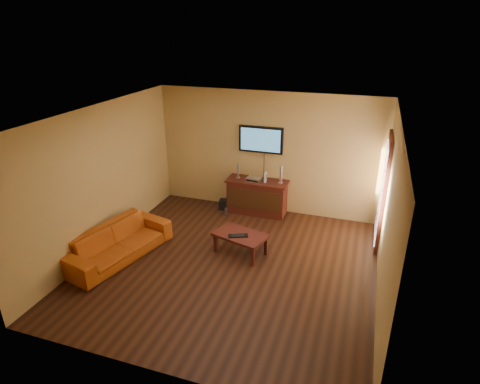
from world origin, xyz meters
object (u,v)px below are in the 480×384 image
at_px(speaker_right, 281,175).
at_px(av_receiver, 254,179).
at_px(speaker_left, 238,171).
at_px(bottle, 226,212).
at_px(keyboard, 238,236).
at_px(coffee_table, 240,237).
at_px(game_console, 266,177).
at_px(television, 261,140).
at_px(media_console, 257,197).
at_px(subwoofer, 224,204).
at_px(sofa, 117,237).

distance_m(speaker_right, av_receiver, 0.61).
xyz_separation_m(speaker_left, bottle, (-0.15, -0.41, -0.84)).
height_order(speaker_right, keyboard, speaker_right).
relative_size(coffee_table, speaker_left, 3.20).
height_order(game_console, keyboard, game_console).
distance_m(television, keyboard, 2.42).
bearing_deg(television, speaker_right, -20.83).
bearing_deg(bottle, media_console, 31.65).
height_order(television, keyboard, television).
height_order(av_receiver, bottle, av_receiver).
relative_size(subwoofer, keyboard, 0.58).
height_order(speaker_right, game_console, speaker_right).
distance_m(media_console, speaker_left, 0.71).
bearing_deg(keyboard, speaker_right, 79.59).
bearing_deg(speaker_left, speaker_right, -0.64).
xyz_separation_m(television, subwoofer, (-0.77, -0.27, -1.54)).
height_order(sofa, bottle, sofa).
bearing_deg(coffee_table, game_console, 90.11).
height_order(television, speaker_left, television).
bearing_deg(media_console, coffee_table, -83.74).
distance_m(sofa, speaker_left, 3.04).
bearing_deg(av_receiver, sofa, -117.91).
xyz_separation_m(speaker_right, av_receiver, (-0.59, -0.06, -0.14)).
distance_m(television, av_receiver, 0.88).
distance_m(television, sofa, 3.62).
distance_m(speaker_right, keyboard, 1.98).
bearing_deg(television, subwoofer, -160.52).
xyz_separation_m(coffee_table, sofa, (-2.09, -0.83, 0.05)).
bearing_deg(sofa, keyboard, -56.46).
bearing_deg(media_console, speaker_left, 175.98).
height_order(media_console, av_receiver, av_receiver).
bearing_deg(sofa, coffee_table, -54.53).
bearing_deg(speaker_right, subwoofer, -176.69).
bearing_deg(sofa, av_receiver, -21.70).
bearing_deg(television, av_receiver, -104.28).
bearing_deg(av_receiver, coffee_table, -73.77).
height_order(speaker_left, subwoofer, speaker_left).
height_order(television, subwoofer, television).
distance_m(media_console, av_receiver, 0.43).
xyz_separation_m(television, game_console, (0.19, -0.23, -0.77)).
distance_m(speaker_right, subwoofer, 1.55).
bearing_deg(av_receiver, television, 83.46).
xyz_separation_m(sofa, av_receiver, (1.83, 2.56, 0.42)).
height_order(coffee_table, av_receiver, av_receiver).
xyz_separation_m(av_receiver, keyboard, (0.24, -1.82, -0.40)).
distance_m(media_console, bottle, 0.77).
bearing_deg(av_receiver, game_console, 13.23).
relative_size(game_console, bottle, 1.01).
relative_size(speaker_left, speaker_right, 0.86).
relative_size(coffee_table, sofa, 0.52).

